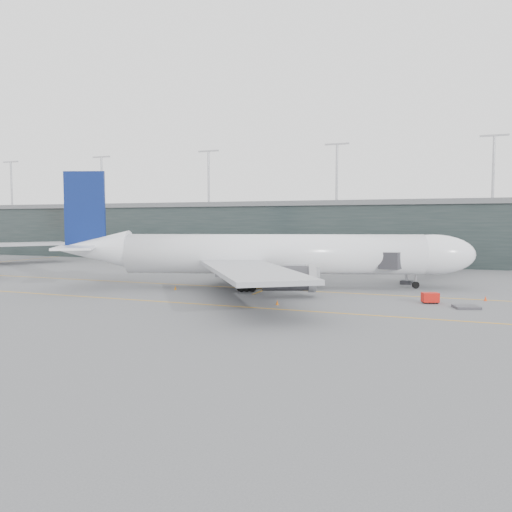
% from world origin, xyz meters
% --- Properties ---
extents(ground, '(320.00, 320.00, 0.00)m').
position_xyz_m(ground, '(0.00, 0.00, 0.00)').
color(ground, '#545458').
rests_on(ground, ground).
extents(taxiline_a, '(160.00, 0.25, 0.02)m').
position_xyz_m(taxiline_a, '(0.00, -4.00, 0.01)').
color(taxiline_a, orange).
rests_on(taxiline_a, ground).
extents(taxiline_b, '(160.00, 0.25, 0.02)m').
position_xyz_m(taxiline_b, '(0.00, -20.00, 0.01)').
color(taxiline_b, orange).
rests_on(taxiline_b, ground).
extents(taxiline_lead_main, '(0.25, 60.00, 0.02)m').
position_xyz_m(taxiline_lead_main, '(5.00, 20.00, 0.01)').
color(taxiline_lead_main, orange).
rests_on(taxiline_lead_main, ground).
extents(taxiline_lead_adj, '(0.25, 60.00, 0.02)m').
position_xyz_m(taxiline_lead_adj, '(-75.00, 20.00, 0.01)').
color(taxiline_lead_adj, orange).
rests_on(taxiline_lead_adj, ground).
extents(terminal, '(240.00, 36.00, 29.00)m').
position_xyz_m(terminal, '(-0.00, 58.00, 7.62)').
color(terminal, black).
rests_on(terminal, ground).
extents(main_aircraft, '(62.81, 57.84, 18.04)m').
position_xyz_m(main_aircraft, '(5.10, -2.26, 5.06)').
color(main_aircraft, white).
rests_on(main_aircraft, ground).
extents(jet_bridge, '(10.93, 42.82, 5.82)m').
position_xyz_m(jet_bridge, '(26.01, 22.29, 4.36)').
color(jet_bridge, '#302F35').
rests_on(jet_bridge, ground).
extents(gse_cart, '(2.30, 1.87, 1.35)m').
position_xyz_m(gse_cart, '(28.58, -9.30, 0.75)').
color(gse_cart, red).
rests_on(gse_cart, ground).
extents(baggage_dolly, '(3.35, 3.00, 0.28)m').
position_xyz_m(baggage_dolly, '(32.69, -11.58, 0.17)').
color(baggage_dolly, '#3D3C41').
rests_on(baggage_dolly, ground).
extents(uld_a, '(2.66, 2.35, 2.05)m').
position_xyz_m(uld_a, '(-3.49, 8.98, 1.07)').
color(uld_a, '#35353A').
rests_on(uld_a, ground).
extents(uld_b, '(2.12, 1.91, 1.59)m').
position_xyz_m(uld_b, '(-3.67, 10.81, 0.84)').
color(uld_b, '#35353A').
rests_on(uld_b, ground).
extents(uld_c, '(2.28, 1.94, 1.85)m').
position_xyz_m(uld_c, '(-1.04, 9.88, 0.97)').
color(uld_c, '#35353A').
rests_on(uld_c, ground).
extents(cone_nose, '(0.40, 0.40, 0.64)m').
position_xyz_m(cone_nose, '(35.25, -4.75, 0.32)').
color(cone_nose, '#E73E0C').
rests_on(cone_nose, ground).
extents(cone_wing_stbd, '(0.39, 0.39, 0.62)m').
position_xyz_m(cone_wing_stbd, '(11.00, -17.20, 0.31)').
color(cone_wing_stbd, '#D5610B').
rests_on(cone_wing_stbd, ground).
extents(cone_wing_port, '(0.48, 0.48, 0.77)m').
position_xyz_m(cone_wing_port, '(7.59, 9.66, 0.38)').
color(cone_wing_port, orange).
rests_on(cone_wing_port, ground).
extents(cone_tail, '(0.39, 0.39, 0.62)m').
position_xyz_m(cone_tail, '(-7.55, -9.70, 0.31)').
color(cone_tail, orange).
rests_on(cone_tail, ground).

